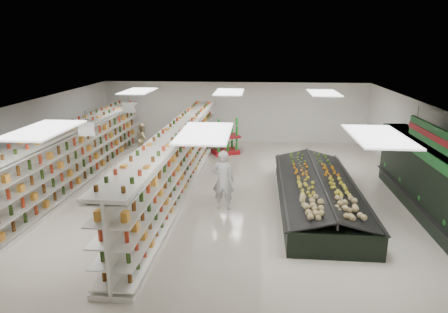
# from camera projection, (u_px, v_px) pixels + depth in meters

# --- Properties ---
(floor) EXTENTS (16.00, 16.00, 0.00)m
(floor) POSITION_uv_depth(u_px,v_px,m) (221.00, 195.00, 14.15)
(floor) COLOR beige
(floor) RESTS_ON ground
(ceiling) EXTENTS (14.00, 16.00, 0.02)m
(ceiling) POSITION_uv_depth(u_px,v_px,m) (221.00, 105.00, 13.27)
(ceiling) COLOR white
(ceiling) RESTS_ON wall_back
(wall_back) EXTENTS (14.00, 0.02, 3.20)m
(wall_back) POSITION_uv_depth(u_px,v_px,m) (234.00, 112.00, 21.37)
(wall_back) COLOR white
(wall_back) RESTS_ON floor
(wall_front) EXTENTS (14.00, 0.02, 3.20)m
(wall_front) POSITION_uv_depth(u_px,v_px,m) (172.00, 291.00, 6.05)
(wall_front) COLOR white
(wall_front) RESTS_ON floor
(wall_left) EXTENTS (0.02, 16.00, 3.20)m
(wall_left) POSITION_uv_depth(u_px,v_px,m) (26.00, 147.00, 14.28)
(wall_left) COLOR white
(wall_left) RESTS_ON floor
(wall_right) EXTENTS (0.02, 16.00, 3.20)m
(wall_right) POSITION_uv_depth(u_px,v_px,m) (432.00, 156.00, 13.14)
(wall_right) COLOR white
(wall_right) RESTS_ON floor
(produce_wall_case) EXTENTS (0.93, 8.00, 2.20)m
(produce_wall_case) POSITION_uv_depth(u_px,v_px,m) (435.00, 182.00, 11.85)
(produce_wall_case) COLOR black
(produce_wall_case) RESTS_ON floor
(aisle_sign_near) EXTENTS (0.52, 0.06, 0.75)m
(aisle_sign_near) POSITION_uv_depth(u_px,v_px,m) (86.00, 129.00, 11.78)
(aisle_sign_near) COLOR white
(aisle_sign_near) RESTS_ON ceiling
(aisle_sign_far) EXTENTS (0.52, 0.06, 0.75)m
(aisle_sign_far) POSITION_uv_depth(u_px,v_px,m) (129.00, 108.00, 15.61)
(aisle_sign_far) COLOR white
(aisle_sign_far) RESTS_ON ceiling
(hortifruti_banner) EXTENTS (0.12, 3.20, 0.95)m
(hortifruti_banner) POSITION_uv_depth(u_px,v_px,m) (432.00, 135.00, 11.48)
(hortifruti_banner) COLOR #1B6729
(hortifruti_banner) RESTS_ON ceiling
(gondola_left) EXTENTS (1.34, 13.10, 2.27)m
(gondola_left) POSITION_uv_depth(u_px,v_px,m) (69.00, 162.00, 14.51)
(gondola_left) COLOR silver
(gondola_left) RESTS_ON floor
(gondola_center) EXTENTS (1.29, 13.29, 2.30)m
(gondola_center) POSITION_uv_depth(u_px,v_px,m) (178.00, 162.00, 14.37)
(gondola_center) COLOR silver
(gondola_center) RESTS_ON floor
(produce_island) EXTENTS (2.59, 7.07, 1.05)m
(produce_island) POSITION_uv_depth(u_px,v_px,m) (317.00, 192.00, 13.16)
(produce_island) COLOR black
(produce_island) RESTS_ON floor
(soda_endcap) EXTENTS (1.52, 1.32, 1.63)m
(soda_endcap) POSITION_uv_depth(u_px,v_px,m) (225.00, 138.00, 19.19)
(soda_endcap) COLOR #AC131C
(soda_endcap) RESTS_ON floor
(shopper_main) EXTENTS (0.77, 0.55, 1.96)m
(shopper_main) POSITION_uv_depth(u_px,v_px,m) (223.00, 180.00, 12.77)
(shopper_main) COLOR silver
(shopper_main) RESTS_ON floor
(shopper_background) EXTENTS (0.62, 0.83, 1.53)m
(shopper_background) POSITION_uv_depth(u_px,v_px,m) (143.00, 139.00, 19.07)
(shopper_background) COLOR #98815D
(shopper_background) RESTS_ON floor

